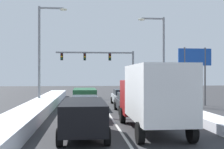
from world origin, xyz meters
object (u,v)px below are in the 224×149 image
suv_green_center_lane_third (85,96)px  roadside_sign_right (195,63)px  traffic_light_gantry (106,62)px  street_lamp_left_mid (43,47)px  sedan_silver_right_lane_third (123,97)px  suv_black_center_lane_nearest (84,115)px  box_truck_right_lane_nearest (153,94)px  street_lamp_right_mid (160,53)px  sedan_tan_center_lane_second (85,107)px  sedan_charcoal_right_lane_second (129,102)px

suv_green_center_lane_third → roadside_sign_right: 10.79m
traffic_light_gantry → street_lamp_left_mid: (-6.76, -12.24, 0.70)m
sedan_silver_right_lane_third → traffic_light_gantry: (-0.74, 11.34, 3.96)m
street_lamp_left_mid → sedan_silver_right_lane_third: bearing=6.9°
traffic_light_gantry → roadside_sign_right: size_ratio=1.93×
suv_green_center_lane_third → suv_black_center_lane_nearest: bearing=-90.5°
box_truck_right_lane_nearest → suv_green_center_lane_third: size_ratio=1.47×
street_lamp_right_mid → roadside_sign_right: (3.01, -1.20, -1.06)m
box_truck_right_lane_nearest → sedan_silver_right_lane_third: bearing=88.6°
traffic_light_gantry → box_truck_right_lane_nearest: bearing=-89.1°
sedan_tan_center_lane_second → street_lamp_right_mid: size_ratio=0.53×
sedan_tan_center_lane_second → roadside_sign_right: 12.96m
suv_black_center_lane_nearest → street_lamp_right_mid: bearing=62.3°
box_truck_right_lane_nearest → suv_black_center_lane_nearest: box_truck_right_lane_nearest is taller
traffic_light_gantry → suv_black_center_lane_nearest: bearing=-96.8°
box_truck_right_lane_nearest → traffic_light_gantry: bearing=90.9°
sedan_charcoal_right_lane_second → suv_green_center_lane_third: (-3.44, 3.47, 0.25)m
street_lamp_right_mid → suv_black_center_lane_nearest: bearing=-117.7°
sedan_charcoal_right_lane_second → suv_black_center_lane_nearest: bearing=-111.7°
sedan_tan_center_lane_second → traffic_light_gantry: bearing=81.5°
sedan_tan_center_lane_second → suv_green_center_lane_third: suv_green_center_lane_third is taller
box_truck_right_lane_nearest → roadside_sign_right: 14.18m
box_truck_right_lane_nearest → street_lamp_right_mid: size_ratio=0.84×
suv_black_center_lane_nearest → sedan_tan_center_lane_second: size_ratio=1.09×
suv_green_center_lane_third → sedan_silver_right_lane_third: bearing=29.5°
sedan_silver_right_lane_third → box_truck_right_lane_nearest: bearing=-91.4°
street_lamp_right_mid → street_lamp_left_mid: (-11.15, -0.61, 0.35)m
box_truck_right_lane_nearest → traffic_light_gantry: 25.14m
sedan_silver_right_lane_third → suv_green_center_lane_third: (-3.68, -2.08, 0.25)m
street_lamp_right_mid → sedan_tan_center_lane_second: bearing=-131.7°
traffic_light_gantry → street_lamp_right_mid: size_ratio=1.24×
sedan_silver_right_lane_third → street_lamp_left_mid: size_ratio=0.49×
street_lamp_right_mid → box_truck_right_lane_nearest: bearing=-106.7°
traffic_light_gantry → sedan_charcoal_right_lane_second: bearing=-88.3°
sedan_tan_center_lane_second → street_lamp_right_mid: (7.36, 8.25, 4.32)m
street_lamp_right_mid → roadside_sign_right: bearing=-21.6°
sedan_charcoal_right_lane_second → street_lamp_right_mid: bearing=53.5°
street_lamp_left_mid → street_lamp_right_mid: bearing=3.1°
sedan_charcoal_right_lane_second → street_lamp_left_mid: size_ratio=0.49×
sedan_tan_center_lane_second → traffic_light_gantry: traffic_light_gantry is taller
traffic_light_gantry → street_lamp_left_mid: size_ratio=1.15×
box_truck_right_lane_nearest → sedan_silver_right_lane_third: (0.34, 13.63, -1.14)m
box_truck_right_lane_nearest → suv_green_center_lane_third: bearing=106.1°
traffic_light_gantry → sedan_silver_right_lane_third: bearing=-86.3°
suv_green_center_lane_third → street_lamp_right_mid: size_ratio=0.57×
roadside_sign_right → suv_black_center_lane_nearest: bearing=-128.8°
suv_black_center_lane_nearest → roadside_sign_right: roadside_sign_right is taller
box_truck_right_lane_nearest → sedan_tan_center_lane_second: (-3.37, 5.09, -1.14)m
suv_green_center_lane_third → street_lamp_right_mid: (7.33, 1.79, 4.07)m
sedan_tan_center_lane_second → street_lamp_left_mid: 9.72m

